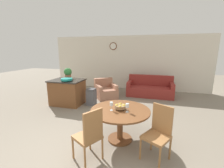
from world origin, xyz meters
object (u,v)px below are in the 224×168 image
at_px(wine_glass_right, 127,106).
at_px(dining_chair_near_right, 159,131).
at_px(dining_table, 120,116).
at_px(potted_plant, 68,73).
at_px(teal_bowl, 67,79).
at_px(kitchen_island, 68,92).
at_px(couch, 150,89).
at_px(armchair, 106,91).
at_px(fruit_bowl, 120,106).
at_px(trash_bin, 91,97).
at_px(wine_glass_left, 111,104).
at_px(dining_chair_near_left, 90,134).

bearing_deg(wine_glass_right, dining_chair_near_right, -22.80).
height_order(dining_table, potted_plant, potted_plant).
relative_size(dining_chair_near_right, teal_bowl, 2.53).
bearing_deg(potted_plant, kitchen_island, -68.53).
bearing_deg(couch, dining_chair_near_right, -85.91).
relative_size(dining_table, potted_plant, 3.21).
distance_m(dining_chair_near_right, armchair, 3.91).
bearing_deg(fruit_bowl, dining_chair_near_right, -24.55).
relative_size(wine_glass_right, trash_bin, 0.30).
distance_m(kitchen_island, teal_bowl, 0.57).
xyz_separation_m(trash_bin, armchair, (0.22, 1.02, -0.03)).
height_order(trash_bin, armchair, armchair).
relative_size(wine_glass_left, armchair, 0.15).
distance_m(wine_glass_right, armchair, 3.41).
bearing_deg(wine_glass_left, dining_chair_near_left, -105.46).
height_order(dining_chair_near_right, armchair, dining_chair_near_right).
relative_size(dining_chair_near_right, wine_glass_right, 5.45).
bearing_deg(armchair, dining_chair_near_left, -111.80).
height_order(wine_glass_left, trash_bin, wine_glass_left).
xyz_separation_m(dining_table, couch, (0.54, 3.69, -0.26)).
xyz_separation_m(dining_chair_near_left, wine_glass_right, (0.53, 0.70, 0.31)).
distance_m(dining_chair_near_right, potted_plant, 4.11).
relative_size(teal_bowl, couch, 0.20).
distance_m(dining_chair_near_left, teal_bowl, 3.06).
height_order(dining_chair_near_right, potted_plant, potted_plant).
distance_m(fruit_bowl, armchair, 3.24).
bearing_deg(wine_glass_right, kitchen_island, 144.13).
height_order(wine_glass_left, couch, wine_glass_left).
bearing_deg(potted_plant, teal_bowl, -64.01).
bearing_deg(dining_table, armchair, 113.83).
bearing_deg(teal_bowl, potted_plant, 115.99).
relative_size(dining_table, wine_glass_left, 6.94).
bearing_deg(wine_glass_left, potted_plant, 137.72).
bearing_deg(couch, dining_table, -97.90).
xyz_separation_m(dining_table, wine_glass_left, (-0.17, -0.10, 0.30)).
relative_size(dining_chair_near_left, kitchen_island, 0.87).
relative_size(fruit_bowl, potted_plant, 0.61).
bearing_deg(trash_bin, wine_glass_left, -56.26).
xyz_separation_m(wine_glass_right, teal_bowl, (-2.44, 1.66, 0.12)).
bearing_deg(wine_glass_left, teal_bowl, 141.79).
relative_size(potted_plant, armchair, 0.33).
height_order(dining_chair_near_right, kitchen_island, dining_chair_near_right).
xyz_separation_m(trash_bin, couch, (2.05, 1.78, -0.01)).
bearing_deg(wine_glass_left, dining_chair_near_right, -15.47).
xyz_separation_m(kitchen_island, teal_bowl, (0.12, -0.19, 0.52)).
height_order(fruit_bowl, wine_glass_left, wine_glass_left).
relative_size(trash_bin, armchair, 0.50).
distance_m(fruit_bowl, couch, 3.76).
height_order(potted_plant, couch, potted_plant).
distance_m(dining_chair_near_left, kitchen_island, 3.26).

